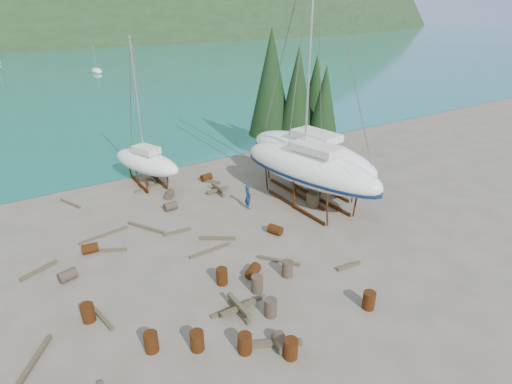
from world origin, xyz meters
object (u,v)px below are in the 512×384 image
large_sailboat_near (309,167)px  large_sailboat_far (310,154)px  worker (248,197)px  small_sailboat_shore (146,162)px

large_sailboat_near → large_sailboat_far: (1.45, 1.71, 0.14)m
worker → small_sailboat_shore: bearing=34.7°
large_sailboat_far → small_sailboat_shore: large_sailboat_far is taller
large_sailboat_near → small_sailboat_shore: size_ratio=1.60×
worker → large_sailboat_near: bearing=-107.7°
small_sailboat_shore → worker: 9.25m
large_sailboat_near → worker: size_ratio=10.03×
large_sailboat_near → large_sailboat_far: bearing=38.1°
large_sailboat_far → worker: size_ratio=10.38×
large_sailboat_far → large_sailboat_near: bearing=-137.9°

